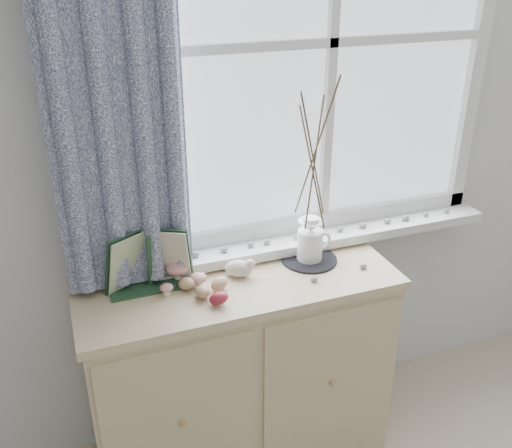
% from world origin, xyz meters
% --- Properties ---
extents(sideboard, '(1.20, 0.45, 0.85)m').
position_xyz_m(sideboard, '(-0.15, 1.75, 0.43)').
color(sideboard, '#CBB18E').
rests_on(sideboard, ground).
extents(botanical_book, '(0.34, 0.13, 0.24)m').
position_xyz_m(botanical_book, '(-0.46, 1.79, 0.97)').
color(botanical_book, '#1D3C25').
rests_on(botanical_book, sideboard).
extents(toadstool_cluster, '(0.18, 0.15, 0.08)m').
position_xyz_m(toadstool_cluster, '(-0.35, 1.81, 0.90)').
color(toadstool_cluster, white).
rests_on(toadstool_cluster, sideboard).
extents(wooden_eggs, '(0.17, 0.17, 0.07)m').
position_xyz_m(wooden_eggs, '(-0.29, 1.70, 0.88)').
color(wooden_eggs, tan).
rests_on(wooden_eggs, sideboard).
extents(songbird_figurine, '(0.16, 0.12, 0.07)m').
position_xyz_m(songbird_figurine, '(-0.14, 1.79, 0.89)').
color(songbird_figurine, silver).
rests_on(songbird_figurine, sideboard).
extents(crocheted_doily, '(0.22, 0.22, 0.01)m').
position_xyz_m(crocheted_doily, '(0.16, 1.81, 0.85)').
color(crocheted_doily, black).
rests_on(crocheted_doily, sideboard).
extents(twig_pitcher, '(0.30, 0.30, 0.75)m').
position_xyz_m(twig_pitcher, '(0.16, 1.81, 1.28)').
color(twig_pitcher, white).
rests_on(twig_pitcher, crocheted_doily).
extents(sideboard_pebbles, '(0.33, 0.23, 0.02)m').
position_xyz_m(sideboard_pebbles, '(0.15, 1.75, 0.86)').
color(sideboard_pebbles, gray).
rests_on(sideboard_pebbles, sideboard).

